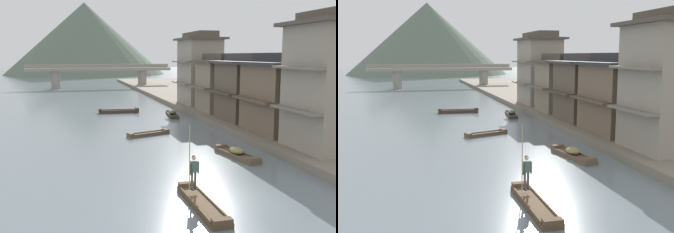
% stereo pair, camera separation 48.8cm
% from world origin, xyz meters
% --- Properties ---
extents(ground_plane, '(400.00, 400.00, 0.00)m').
position_xyz_m(ground_plane, '(0.00, 0.00, 0.00)').
color(ground_plane, slate).
extents(riverbank_right, '(18.00, 110.00, 0.56)m').
position_xyz_m(riverbank_right, '(15.06, 30.00, 0.28)').
color(riverbank_right, slate).
rests_on(riverbank_right, ground).
extents(boat_foreground_poled, '(0.90, 4.78, 0.41)m').
position_xyz_m(boat_foreground_poled, '(-1.32, -0.67, 0.14)').
color(boat_foreground_poled, brown).
rests_on(boat_foreground_poled, ground).
extents(boatman_person, '(0.54, 0.34, 3.04)m').
position_xyz_m(boatman_person, '(-1.34, 0.50, 1.42)').
color(boatman_person, black).
rests_on(boatman_person, boat_foreground_poled).
extents(boat_moored_nearest, '(1.55, 4.25, 0.68)m').
position_xyz_m(boat_moored_nearest, '(3.66, 6.73, 0.24)').
color(boat_moored_nearest, brown).
rests_on(boat_moored_nearest, ground).
extents(boat_moored_second, '(4.61, 1.25, 0.53)m').
position_xyz_m(boat_moored_second, '(-1.04, 28.53, 0.18)').
color(boat_moored_second, '#423328').
rests_on(boat_moored_second, ground).
extents(boat_moored_third, '(3.76, 1.97, 0.35)m').
position_xyz_m(boat_moored_third, '(-0.37, 15.13, 0.12)').
color(boat_moored_third, brown).
rests_on(boat_moored_third, ground).
extents(boat_moored_far, '(1.55, 4.68, 0.64)m').
position_xyz_m(boat_moored_far, '(4.26, 24.69, 0.21)').
color(boat_moored_far, '#423328').
rests_on(boat_moored_far, ground).
extents(house_waterfront_second, '(6.88, 6.62, 6.14)m').
position_xyz_m(house_waterfront_second, '(10.04, 11.25, 3.56)').
color(house_waterfront_second, '#75604C').
rests_on(house_waterfront_second, riverbank_right).
extents(house_waterfront_tall, '(6.88, 6.03, 6.14)m').
position_xyz_m(house_waterfront_tall, '(10.04, 17.34, 3.56)').
color(house_waterfront_tall, brown).
rests_on(house_waterfront_tall, riverbank_right).
extents(house_waterfront_narrow, '(5.88, 5.58, 6.14)m').
position_xyz_m(house_waterfront_narrow, '(9.54, 23.40, 3.57)').
color(house_waterfront_narrow, gray).
rests_on(house_waterfront_narrow, riverbank_right).
extents(house_waterfront_far, '(5.18, 6.75, 8.74)m').
position_xyz_m(house_waterfront_far, '(9.19, 30.11, 4.86)').
color(house_waterfront_far, gray).
rests_on(house_waterfront_far, riverbank_right).
extents(stone_bridge, '(28.89, 2.40, 4.74)m').
position_xyz_m(stone_bridge, '(0.00, 64.63, 3.15)').
color(stone_bridge, gray).
rests_on(stone_bridge, ground).
extents(hill_far_west, '(55.38, 55.38, 24.69)m').
position_xyz_m(hill_far_west, '(0.45, 127.10, 12.34)').
color(hill_far_west, '#5B6B5B').
rests_on(hill_far_west, ground).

